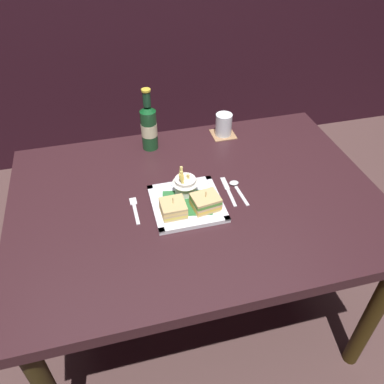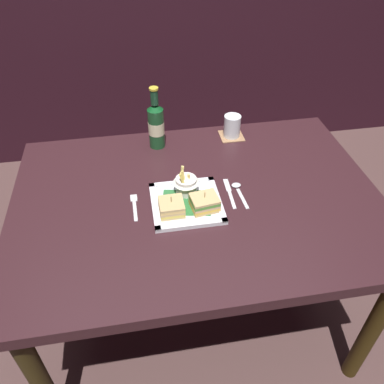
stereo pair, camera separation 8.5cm
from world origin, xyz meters
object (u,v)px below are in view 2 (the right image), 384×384
object	(u,v)px
knife	(229,192)
spoon	(238,189)
dining_table	(197,213)
beer_bottle	(156,124)
sandwich_half_left	(172,207)
square_plate	(186,203)
fork	(135,206)
fries_cup	(186,183)
water_glass	(232,127)
sandwich_half_right	(204,203)

from	to	relation	value
knife	spoon	bearing A→B (deg)	13.35
dining_table	beer_bottle	xyz separation A→B (m)	(-0.11, 0.35, 0.19)
dining_table	sandwich_half_left	bearing A→B (deg)	-144.06
square_plate	spoon	bearing A→B (deg)	13.52
sandwich_half_left	fork	size ratio (longest dim) A/B	0.61
square_plate	beer_bottle	xyz separation A→B (m)	(-0.06, 0.39, 0.10)
sandwich_half_left	spoon	xyz separation A→B (m)	(0.26, 0.09, -0.03)
sandwich_half_left	fork	xyz separation A→B (m)	(-0.12, 0.06, -0.03)
square_plate	sandwich_half_left	size ratio (longest dim) A/B	2.89
fries_cup	spoon	world-z (taller)	fries_cup
water_glass	knife	xyz separation A→B (m)	(-0.10, -0.37, -0.04)
water_glass	spoon	xyz separation A→B (m)	(-0.07, -0.36, -0.04)
fork	fries_cup	bearing A→B (deg)	9.51
sandwich_half_left	spoon	world-z (taller)	sandwich_half_left
square_plate	fork	size ratio (longest dim) A/B	1.76
sandwich_half_left	spoon	bearing A→B (deg)	18.65
fries_cup	sandwich_half_right	bearing A→B (deg)	-62.77
fries_cup	fork	bearing A→B (deg)	-170.49
sandwich_half_left	fries_cup	size ratio (longest dim) A/B	0.81
square_plate	sandwich_half_left	xyz separation A→B (m)	(-0.06, -0.04, 0.03)
knife	beer_bottle	bearing A→B (deg)	123.01
fork	spoon	xyz separation A→B (m)	(0.38, 0.02, 0.00)
sandwich_half_left	fries_cup	distance (m)	0.12
square_plate	spoon	size ratio (longest dim) A/B	1.71
sandwich_half_left	knife	bearing A→B (deg)	19.44
fork	spoon	distance (m)	0.38
dining_table	beer_bottle	bearing A→B (deg)	107.04
beer_bottle	spoon	world-z (taller)	beer_bottle
beer_bottle	fork	size ratio (longest dim) A/B	1.92
dining_table	beer_bottle	size ratio (longest dim) A/B	5.03
knife	spoon	xyz separation A→B (m)	(0.03, 0.01, 0.00)
fries_cup	knife	distance (m)	0.17
dining_table	water_glass	bearing A→B (deg)	59.51
fork	spoon	bearing A→B (deg)	3.55
dining_table	knife	distance (m)	0.15
square_plate	fork	xyz separation A→B (m)	(-0.18, 0.02, -0.01)
sandwich_half_right	beer_bottle	xyz separation A→B (m)	(-0.12, 0.43, 0.07)
dining_table	sandwich_half_left	size ratio (longest dim) A/B	15.80
sandwich_half_right	sandwich_half_left	bearing A→B (deg)	180.00
fork	square_plate	bearing A→B (deg)	-7.71
square_plate	fork	bearing A→B (deg)	172.29
square_plate	fries_cup	distance (m)	0.07
square_plate	knife	world-z (taller)	square_plate
sandwich_half_right	fork	distance (m)	0.25
fries_cup	beer_bottle	size ratio (longest dim) A/B	0.39
dining_table	square_plate	bearing A→B (deg)	-142.03
fries_cup	water_glass	xyz separation A→B (m)	(0.26, 0.35, -0.01)
spoon	fork	bearing A→B (deg)	-176.45
square_plate	beer_bottle	world-z (taller)	beer_bottle
fries_cup	knife	world-z (taller)	fries_cup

